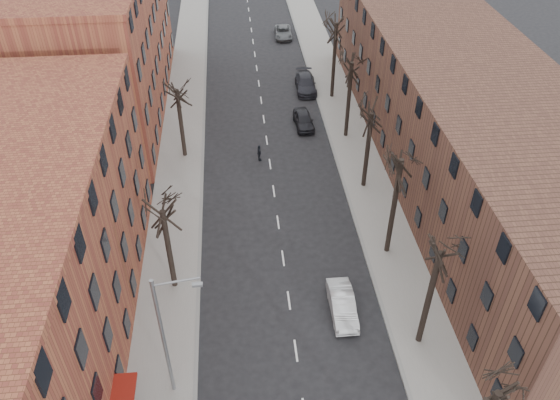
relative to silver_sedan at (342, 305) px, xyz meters
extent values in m
cube|color=gray|center=(-11.31, 20.28, -0.63)|extent=(4.00, 90.00, 0.15)
cube|color=gray|center=(4.69, 20.28, -0.63)|extent=(4.00, 90.00, 0.15)
cube|color=brown|center=(-19.31, 0.28, 5.29)|extent=(12.00, 26.00, 12.00)
cube|color=brown|center=(-19.31, 29.28, 6.29)|extent=(12.00, 28.00, 14.00)
cube|color=#533427|center=(12.69, 15.28, 4.29)|extent=(12.00, 50.00, 10.00)
cylinder|color=slate|center=(-10.51, -4.72, 3.79)|extent=(0.20, 0.20, 9.00)
cylinder|color=slate|center=(-9.41, -4.72, 8.09)|extent=(2.39, 0.12, 0.46)
cube|color=slate|center=(-8.41, -4.72, 7.79)|extent=(0.50, 0.22, 0.14)
imported|color=silver|center=(0.00, 0.00, 0.00)|extent=(1.52, 4.31, 1.42)
imported|color=black|center=(0.49, 23.55, 0.01)|extent=(1.93, 4.30, 1.43)
imported|color=black|center=(1.71, 31.24, 0.05)|extent=(2.29, 5.28, 1.51)
imported|color=#53575B|center=(0.73, 46.38, -0.06)|extent=(2.31, 4.74, 1.30)
imported|color=black|center=(-4.21, 17.98, 0.07)|extent=(0.49, 0.95, 1.56)
camera|label=1|loc=(-6.15, -22.79, 27.02)|focal=35.00mm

